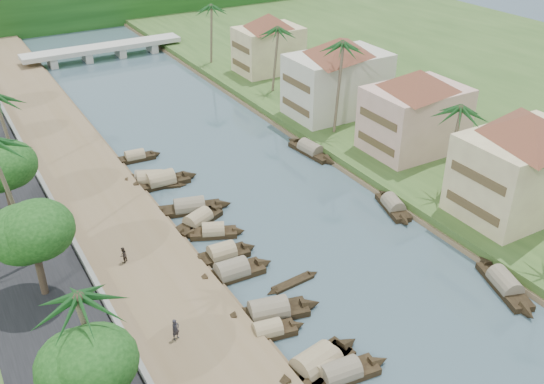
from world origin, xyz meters
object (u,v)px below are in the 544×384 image
bridge (103,49)px  sampan_0 (340,374)px  sampan_1 (315,365)px  building_near (523,163)px  person_near (176,329)px

bridge → sampan_0: size_ratio=3.43×
sampan_0 → sampan_1: size_ratio=0.91×
bridge → sampan_1: bearing=-96.5°
building_near → sampan_0: (-27.14, -8.45, -5.97)m
sampan_0 → building_near: bearing=23.9°
sampan_1 → building_near: bearing=3.9°
building_near → sampan_1: size_ratio=1.66×
building_near → sampan_0: bearing=-162.7°
sampan_0 → sampan_1: 1.91m
bridge → person_near: person_near is taller
bridge → building_near: building_near is taller
bridge → sampan_1: 81.39m
bridge → sampan_0: bearing=-95.6°
building_near → person_near: 36.05m
bridge → sampan_1: bridge is taller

